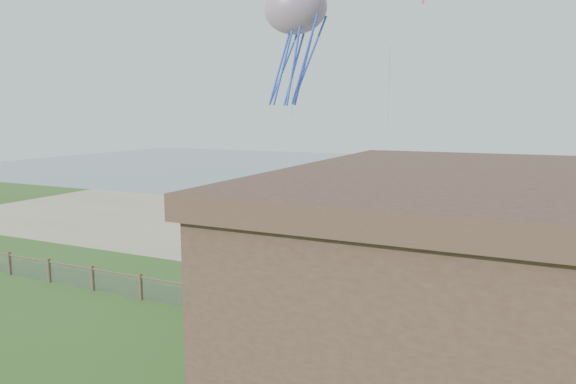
% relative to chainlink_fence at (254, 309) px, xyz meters
% --- Properties ---
extents(sand_beach, '(72.00, 20.00, 0.02)m').
position_rel_chainlink_fence_xyz_m(sand_beach, '(0.00, 16.00, -0.55)').
color(sand_beach, tan).
rests_on(sand_beach, ground).
extents(ocean, '(160.00, 68.00, 0.02)m').
position_rel_chainlink_fence_xyz_m(ocean, '(0.00, 60.00, -0.55)').
color(ocean, slate).
rests_on(ocean, ground).
extents(chainlink_fence, '(36.20, 0.20, 1.25)m').
position_rel_chainlink_fence_xyz_m(chainlink_fence, '(0.00, 0.00, 0.00)').
color(chainlink_fence, '#4C3C2A').
rests_on(chainlink_fence, ground).
extents(picnic_table, '(2.09, 1.79, 0.76)m').
position_rel_chainlink_fence_xyz_m(picnic_table, '(1.85, -4.99, -0.17)').
color(picnic_table, brown).
rests_on(picnic_table, ground).
extents(octopus_kite, '(4.30, 3.50, 7.75)m').
position_rel_chainlink_fence_xyz_m(octopus_kite, '(-3.34, 11.47, 12.35)').
color(octopus_kite, orange).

